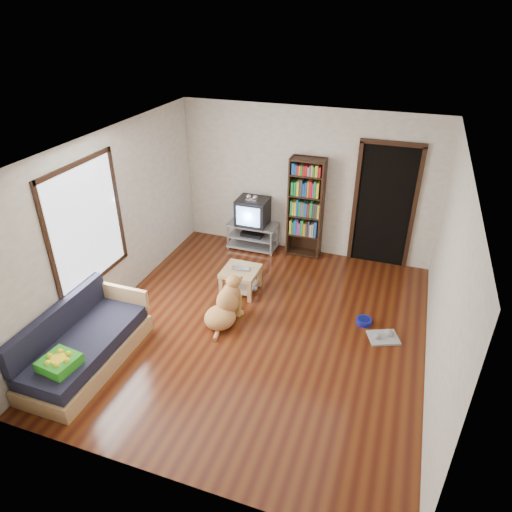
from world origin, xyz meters
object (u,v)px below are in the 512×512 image
(crt_tv, at_px, (253,211))
(dog, at_px, (225,307))
(dog_bowl, at_px, (364,321))
(sofa, at_px, (84,346))
(coffee_table, at_px, (241,276))
(green_cushion, at_px, (59,363))
(grey_rag, at_px, (383,338))
(tv_stand, at_px, (253,235))
(laptop, at_px, (240,270))
(bookshelf, at_px, (306,203))

(crt_tv, relative_size, dog, 0.68)
(dog_bowl, height_order, sofa, sofa)
(crt_tv, relative_size, sofa, 0.32)
(coffee_table, bearing_deg, green_cushion, -113.10)
(dog_bowl, xyz_separation_m, grey_rag, (0.30, -0.25, -0.03))
(tv_stand, bearing_deg, laptop, -78.06)
(dog, bearing_deg, sofa, -134.55)
(tv_stand, bearing_deg, crt_tv, 90.00)
(tv_stand, distance_m, sofa, 3.76)
(tv_stand, xyz_separation_m, dog, (0.39, -2.25, -0.01))
(grey_rag, bearing_deg, dog_bowl, 140.19)
(tv_stand, bearing_deg, dog_bowl, -35.72)
(crt_tv, bearing_deg, dog_bowl, -36.08)
(laptop, distance_m, bookshelf, 1.79)
(laptop, relative_size, crt_tv, 0.50)
(bookshelf, distance_m, dog, 2.52)
(grey_rag, relative_size, crt_tv, 0.69)
(bookshelf, height_order, sofa, bookshelf)
(dog, bearing_deg, bookshelf, 76.49)
(dog_bowl, xyz_separation_m, dog, (-1.90, -0.60, 0.22))
(tv_stand, height_order, sofa, sofa)
(crt_tv, relative_size, coffee_table, 1.05)
(laptop, distance_m, grey_rag, 2.35)
(crt_tv, relative_size, bookshelf, 0.32)
(tv_stand, distance_m, dog, 2.28)
(crt_tv, xyz_separation_m, bookshelf, (0.95, 0.07, 0.26))
(crt_tv, bearing_deg, tv_stand, -90.00)
(dog_bowl, distance_m, dog, 2.01)
(grey_rag, height_order, tv_stand, tv_stand)
(green_cushion, height_order, bookshelf, bookshelf)
(coffee_table, bearing_deg, tv_stand, 102.18)
(green_cushion, relative_size, laptop, 1.31)
(tv_stand, distance_m, crt_tv, 0.47)
(green_cushion, height_order, grey_rag, green_cushion)
(green_cushion, height_order, laptop, green_cushion)
(tv_stand, bearing_deg, grey_rag, -36.21)
(laptop, xyz_separation_m, grey_rag, (2.28, -0.42, -0.40))
(tv_stand, distance_m, bookshelf, 1.20)
(laptop, distance_m, tv_stand, 1.51)
(grey_rag, bearing_deg, laptop, 169.46)
(dog_bowl, distance_m, bookshelf, 2.40)
(green_cushion, xyz_separation_m, sofa, (-0.12, 0.53, -0.22))
(grey_rag, xyz_separation_m, tv_stand, (-2.59, 1.90, 0.25))
(grey_rag, distance_m, sofa, 3.97)
(bookshelf, bearing_deg, dog, -103.51)
(grey_rag, xyz_separation_m, bookshelf, (-1.64, 1.99, 0.99))
(crt_tv, bearing_deg, dog, -80.32)
(crt_tv, height_order, coffee_table, crt_tv)
(coffee_table, height_order, dog, dog)
(grey_rag, relative_size, bookshelf, 0.22)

